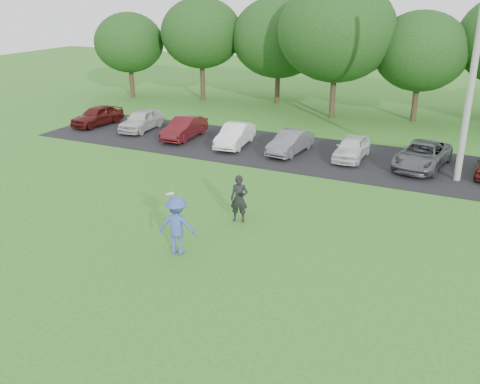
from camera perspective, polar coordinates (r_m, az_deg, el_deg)
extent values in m
plane|color=#326D1F|center=(16.54, -5.32, -8.14)|extent=(100.00, 100.00, 0.00)
cube|color=black|center=(27.61, 8.60, 3.87)|extent=(32.00, 6.50, 0.03)
cylinder|color=#9D9D98|center=(24.54, 23.69, 12.10)|extent=(0.28, 0.28, 9.92)
imported|color=#3D53AD|center=(17.09, -6.72, -3.56)|extent=(1.38, 0.98, 1.94)
cylinder|color=white|center=(16.54, -7.49, -0.17)|extent=(0.28, 0.27, 0.11)
imported|color=black|center=(19.31, -0.09, -0.73)|extent=(0.72, 0.56, 1.76)
cube|color=black|center=(19.00, 0.16, -0.28)|extent=(0.16, 0.13, 0.10)
imported|color=#4C1310|center=(34.50, -14.98, 7.90)|extent=(1.85, 3.70, 1.21)
imported|color=silver|center=(32.69, -10.47, 7.58)|extent=(1.72, 3.68, 1.22)
imported|color=#4D1015|center=(30.49, -5.97, 6.82)|extent=(1.42, 3.66, 1.19)
imported|color=white|center=(28.84, -0.53, 6.09)|extent=(1.66, 3.68, 1.17)
imported|color=slate|center=(27.67, 5.39, 5.31)|extent=(1.51, 3.53, 1.13)
imported|color=silver|center=(27.14, 11.83, 4.64)|extent=(1.36, 3.34, 1.13)
imported|color=#53565A|center=(26.71, 18.86, 3.75)|extent=(2.54, 4.50, 1.19)
cylinder|color=#38281C|center=(43.04, -11.45, 11.31)|extent=(0.36, 0.36, 2.20)
ellipsoid|color=#214C19|center=(42.66, -11.75, 15.35)|extent=(5.20, 5.20, 4.42)
cylinder|color=#38281C|center=(41.17, -4.00, 11.60)|extent=(0.36, 0.36, 2.70)
ellipsoid|color=#214C19|center=(40.74, -4.13, 16.57)|extent=(5.94, 5.94, 5.05)
cylinder|color=#38281C|center=(40.10, 4.00, 10.98)|extent=(0.36, 0.36, 2.20)
ellipsoid|color=#214C19|center=(39.64, 4.14, 16.12)|extent=(6.68, 6.68, 5.68)
cylinder|color=#38281C|center=(35.86, 9.85, 9.95)|extent=(0.36, 0.36, 2.70)
ellipsoid|color=#214C19|center=(35.33, 10.28, 16.53)|extent=(7.42, 7.42, 6.31)
cylinder|color=#38281C|center=(36.27, 18.14, 8.94)|extent=(0.36, 0.36, 2.20)
ellipsoid|color=#214C19|center=(35.79, 18.74, 14.04)|extent=(5.76, 5.76, 4.90)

